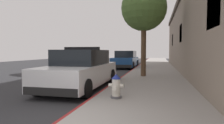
% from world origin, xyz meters
% --- Properties ---
extents(ground_plane, '(31.65, 60.00, 0.20)m').
position_xyz_m(ground_plane, '(-4.41, 10.00, -0.10)').
color(ground_plane, '#2B2B2D').
extents(sidewalk_pavement, '(3.19, 60.00, 0.14)m').
position_xyz_m(sidewalk_pavement, '(1.59, 10.00, 0.07)').
color(sidewalk_pavement, gray).
rests_on(sidewalk_pavement, ground).
extents(curb_painted_edge, '(0.08, 60.00, 0.14)m').
position_xyz_m(curb_painted_edge, '(-0.04, 10.00, 0.07)').
color(curb_painted_edge, maroon).
rests_on(curb_painted_edge, ground).
extents(police_cruiser, '(1.94, 4.84, 1.68)m').
position_xyz_m(police_cruiser, '(-1.22, 4.46, 0.74)').
color(police_cruiser, white).
rests_on(police_cruiser, ground).
extents(parked_car_silver_ahead, '(1.94, 4.84, 1.56)m').
position_xyz_m(parked_car_silver_ahead, '(-1.08, 14.82, 0.74)').
color(parked_car_silver_ahead, navy).
rests_on(parked_car_silver_ahead, ground).
extents(fire_hydrant, '(0.44, 0.40, 0.76)m').
position_xyz_m(fire_hydrant, '(0.66, 2.46, 0.49)').
color(fire_hydrant, '#4C4C51').
rests_on(fire_hydrant, sidewalk_pavement).
extents(street_tree, '(2.47, 2.47, 4.94)m').
position_xyz_m(street_tree, '(1.05, 7.85, 3.81)').
color(street_tree, brown).
rests_on(street_tree, sidewalk_pavement).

